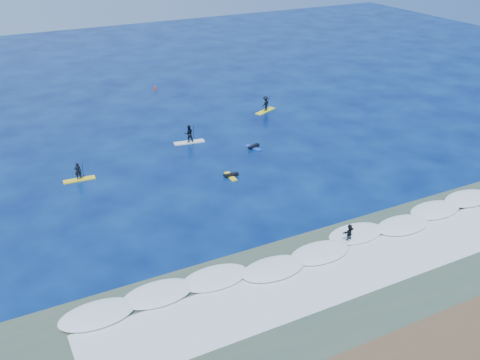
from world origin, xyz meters
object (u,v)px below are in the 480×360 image
sup_paddler_left (78,174)px  marker_buoy (155,88)px  prone_paddler_near (231,175)px  prone_paddler_far (253,147)px  sup_paddler_right (265,105)px  sup_paddler_center (189,135)px  wave_surfer (349,233)px

sup_paddler_left → marker_buoy: size_ratio=4.06×
prone_paddler_near → prone_paddler_far: prone_paddler_far is taller
sup_paddler_left → sup_paddler_right: sup_paddler_right is taller
sup_paddler_left → prone_paddler_far: (17.84, -0.85, -0.49)m
sup_paddler_left → sup_paddler_center: 12.94m
wave_surfer → marker_buoy: wave_surfer is taller
sup_paddler_left → marker_buoy: (15.24, 22.76, -0.32)m
sup_paddler_left → sup_paddler_center: sup_paddler_center is taller
sup_paddler_right → wave_surfer: 29.45m
sup_paddler_center → marker_buoy: size_ratio=4.67×
prone_paddler_near → marker_buoy: (2.47, 28.54, 0.17)m
sup_paddler_center → sup_paddler_right: (12.15, 4.87, 0.01)m
sup_paddler_center → prone_paddler_near: sup_paddler_center is taller
sup_paddler_center → sup_paddler_right: sup_paddler_center is taller
wave_surfer → sup_paddler_right: bearing=61.1°
prone_paddler_near → wave_surfer: wave_surfer is taller
prone_paddler_near → marker_buoy: bearing=-2.0°
prone_paddler_far → sup_paddler_left: bearing=68.1°
prone_paddler_far → wave_surfer: bearing=154.7°
prone_paddler_near → prone_paddler_far: 7.08m
marker_buoy → sup_paddler_left: bearing=-123.8°
sup_paddler_left → prone_paddler_near: 14.03m
sup_paddler_left → prone_paddler_near: sup_paddler_left is taller
marker_buoy → prone_paddler_near: bearing=-94.9°
prone_paddler_near → wave_surfer: 14.22m
marker_buoy → wave_surfer: bearing=-89.2°
sup_paddler_left → sup_paddler_center: bearing=20.0°
sup_paddler_right → prone_paddler_far: bearing=-150.6°
prone_paddler_near → sup_paddler_right: bearing=-36.7°
sup_paddler_center → prone_paddler_far: (5.42, -4.44, -0.72)m
sup_paddler_right → marker_buoy: sup_paddler_right is taller
sup_paddler_center → wave_surfer: 23.49m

